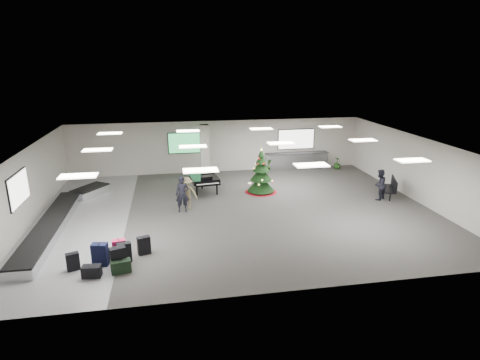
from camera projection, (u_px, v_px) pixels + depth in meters
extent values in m
plane|color=#383633|center=(238.00, 210.00, 18.78)|extent=(18.00, 18.00, 0.00)
cube|color=#BBB5AB|center=(219.00, 146.00, 24.92)|extent=(18.00, 0.02, 3.20)
cube|color=#BBB5AB|center=(279.00, 244.00, 11.72)|extent=(18.00, 0.02, 3.20)
cube|color=#BBB5AB|center=(27.00, 189.00, 16.80)|extent=(0.02, 14.00, 3.20)
cube|color=#BBB5AB|center=(417.00, 169.00, 19.84)|extent=(0.02, 14.00, 3.20)
cube|color=silver|center=(238.00, 143.00, 17.86)|extent=(18.00, 14.00, 0.02)
cube|color=slate|center=(81.00, 221.00, 17.60)|extent=(4.00, 14.00, 0.01)
cube|color=beige|center=(205.00, 152.00, 23.43)|extent=(0.50, 0.50, 3.20)
cube|color=green|center=(186.00, 143.00, 24.44)|extent=(2.20, 0.08, 1.30)
cube|color=white|center=(296.00, 139.00, 25.63)|extent=(2.40, 0.08, 1.30)
cube|color=white|center=(19.00, 189.00, 15.78)|extent=(0.08, 2.10, 1.30)
cube|color=white|center=(78.00, 176.00, 13.09)|extent=(1.20, 0.60, 0.04)
cube|color=white|center=(98.00, 150.00, 16.86)|extent=(1.20, 0.60, 0.04)
cube|color=white|center=(110.00, 133.00, 20.63)|extent=(1.20, 0.60, 0.04)
cube|color=white|center=(200.00, 170.00, 13.77)|extent=(1.20, 0.60, 0.04)
cube|color=white|center=(193.00, 146.00, 17.54)|extent=(1.20, 0.60, 0.04)
cube|color=white|center=(188.00, 131.00, 21.31)|extent=(1.20, 0.60, 0.04)
cube|color=white|center=(311.00, 165.00, 14.44)|extent=(1.20, 0.60, 0.04)
cube|color=white|center=(281.00, 143.00, 18.21)|extent=(1.20, 0.60, 0.04)
cube|color=white|center=(261.00, 129.00, 21.98)|extent=(1.20, 0.60, 0.04)
cube|color=white|center=(412.00, 160.00, 15.12)|extent=(1.20, 0.60, 0.04)
cube|color=white|center=(363.00, 140.00, 18.89)|extent=(1.20, 0.60, 0.04)
cube|color=white|center=(330.00, 127.00, 22.66)|extent=(1.20, 0.60, 0.04)
cube|color=silver|center=(50.00, 227.00, 16.43)|extent=(1.00, 8.00, 0.38)
cube|color=black|center=(50.00, 223.00, 16.37)|extent=(0.95, 7.90, 0.05)
cube|color=silver|center=(90.00, 191.00, 20.90)|extent=(1.97, 2.21, 0.38)
cube|color=black|center=(90.00, 188.00, 20.84)|extent=(1.87, 2.10, 0.05)
cube|color=silver|center=(297.00, 161.00, 25.74)|extent=(4.00, 0.60, 1.05)
cube|color=#302F32|center=(297.00, 153.00, 25.59)|extent=(4.05, 0.65, 0.04)
cube|color=black|center=(118.00, 258.00, 13.43)|extent=(0.58, 0.43, 0.80)
cube|color=black|center=(117.00, 247.00, 13.31)|extent=(0.09, 0.17, 0.02)
cube|color=black|center=(124.00, 253.00, 13.91)|extent=(0.51, 0.36, 0.72)
cube|color=black|center=(124.00, 243.00, 13.80)|extent=(0.07, 0.15, 0.02)
cube|color=#E41D52|center=(119.00, 249.00, 14.16)|extent=(0.49, 0.32, 0.72)
cube|color=black|center=(118.00, 240.00, 14.05)|extent=(0.05, 0.16, 0.02)
cube|color=black|center=(144.00, 245.00, 14.51)|extent=(0.50, 0.38, 0.67)
cube|color=black|center=(143.00, 237.00, 14.41)|extent=(0.08, 0.15, 0.02)
cube|color=black|center=(100.00, 254.00, 13.68)|extent=(0.57, 0.39, 0.81)
cube|color=black|center=(99.00, 243.00, 13.56)|extent=(0.06, 0.19, 0.02)
cube|color=black|center=(73.00, 262.00, 13.40)|extent=(0.47, 0.36, 0.62)
cube|color=black|center=(72.00, 253.00, 13.31)|extent=(0.08, 0.14, 0.02)
cube|color=black|center=(121.00, 266.00, 13.28)|extent=(0.69, 0.44, 0.43)
cube|color=black|center=(120.00, 260.00, 13.22)|extent=(0.07, 0.20, 0.02)
cube|color=black|center=(92.00, 271.00, 13.00)|extent=(0.63, 0.38, 0.39)
cube|color=black|center=(91.00, 266.00, 12.94)|extent=(0.05, 0.20, 0.02)
cone|color=maroon|center=(261.00, 191.00, 21.40)|extent=(1.70, 1.70, 0.11)
cylinder|color=#3F2819|center=(261.00, 188.00, 21.35)|extent=(0.11, 0.11, 0.45)
cone|color=black|center=(261.00, 183.00, 21.27)|extent=(1.43, 1.43, 0.81)
cone|color=black|center=(261.00, 173.00, 21.12)|extent=(1.16, 1.16, 0.72)
cone|color=black|center=(261.00, 165.00, 20.99)|extent=(0.89, 0.89, 0.63)
cone|color=black|center=(261.00, 159.00, 20.88)|extent=(0.63, 0.63, 0.54)
cone|color=black|center=(261.00, 153.00, 20.79)|extent=(0.36, 0.36, 0.40)
cone|color=#FFE566|center=(261.00, 149.00, 20.74)|extent=(0.14, 0.14, 0.16)
cube|color=black|center=(204.00, 179.00, 21.20)|extent=(1.56, 1.71, 0.25)
cube|color=black|center=(208.00, 185.00, 20.45)|extent=(1.31, 0.42, 0.09)
cube|color=white|center=(208.00, 184.00, 20.41)|extent=(1.16, 0.27, 0.02)
cube|color=black|center=(207.00, 179.00, 20.58)|extent=(0.62, 0.10, 0.20)
cylinder|color=black|center=(197.00, 191.00, 20.60)|extent=(0.09, 0.09, 0.60)
cylinder|color=black|center=(217.00, 189.00, 20.90)|extent=(0.09, 0.09, 0.60)
cylinder|color=black|center=(202.00, 183.00, 21.89)|extent=(0.09, 0.09, 0.60)
cube|color=black|center=(389.00, 189.00, 20.51)|extent=(1.07, 1.67, 0.06)
cylinder|color=black|center=(395.00, 197.00, 19.98)|extent=(0.06, 0.06, 0.42)
cylinder|color=black|center=(382.00, 189.00, 21.17)|extent=(0.06, 0.06, 0.42)
cube|color=black|center=(394.00, 183.00, 20.46)|extent=(0.63, 1.49, 0.53)
imported|color=black|center=(182.00, 194.00, 18.42)|extent=(0.62, 0.41, 1.69)
imported|color=#8A7C55|center=(187.00, 193.00, 18.78)|extent=(1.11, 0.80, 1.55)
imported|color=black|center=(379.00, 185.00, 20.03)|extent=(0.96, 0.92, 1.57)
imported|color=#1B4215|center=(269.00, 166.00, 25.18)|extent=(0.50, 0.45, 0.76)
imported|color=#1B4215|center=(337.00, 163.00, 25.80)|extent=(0.51, 0.51, 0.79)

